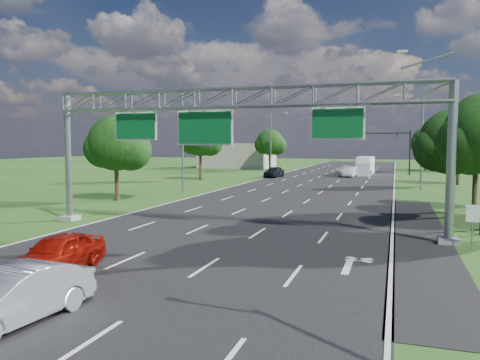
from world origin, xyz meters
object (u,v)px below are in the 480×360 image
at_px(silver_sedan, 13,296).
at_px(regulatory_sign, 473,218).
at_px(traffic_signal, 387,142).
at_px(red_coupe, 58,253).
at_px(sign_gantry, 235,109).
at_px(box_truck, 365,166).

bearing_deg(silver_sedan, regulatory_sign, 51.78).
relative_size(traffic_signal, red_coupe, 2.79).
bearing_deg(sign_gantry, box_truck, 85.56).
distance_m(sign_gantry, box_truck, 51.93).
bearing_deg(regulatory_sign, traffic_signal, 95.20).
bearing_deg(sign_gantry, red_coupe, -109.50).
relative_size(sign_gantry, red_coupe, 5.37).
distance_m(silver_sedan, box_truck, 66.74).
distance_m(sign_gantry, silver_sedan, 16.29).
bearing_deg(traffic_signal, red_coupe, -99.68).
bearing_deg(silver_sedan, sign_gantry, 90.57).
bearing_deg(traffic_signal, silver_sedan, -97.02).
bearing_deg(traffic_signal, sign_gantry, -97.68).
relative_size(sign_gantry, box_truck, 3.06).
distance_m(sign_gantry, red_coupe, 12.56).
bearing_deg(sign_gantry, traffic_signal, 82.32).
bearing_deg(traffic_signal, box_truck, -154.32).
bearing_deg(sign_gantry, regulatory_sign, -4.83).
xyz_separation_m(sign_gantry, box_truck, (3.99, 51.49, -5.52)).
distance_m(traffic_signal, silver_sedan, 68.71).
xyz_separation_m(traffic_signal, silver_sedan, (-8.38, -68.05, -4.38)).
distance_m(traffic_signal, box_truck, 5.17).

